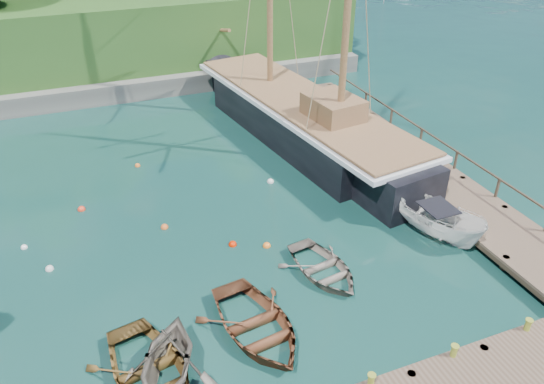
{
  "coord_description": "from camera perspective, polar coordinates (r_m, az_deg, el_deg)",
  "views": [
    {
      "loc": [
        -4.64,
        -13.78,
        13.7
      ],
      "look_at": [
        2.54,
        4.16,
        2.0
      ],
      "focal_mm": 35.0,
      "sensor_mm": 36.0,
      "label": 1
    }
  ],
  "objects": [
    {
      "name": "mooring_buoy_7",
      "position": [
        22.73,
        -0.57,
        -5.87
      ],
      "size": [
        0.34,
        0.34,
        0.34
      ],
      "primitive_type": "sphere",
      "color": "orange",
      "rests_on": "ground"
    },
    {
      "name": "mooring_buoy_4",
      "position": [
        26.64,
        -19.79,
        -1.83
      ],
      "size": [
        0.36,
        0.36,
        0.36
      ],
      "primitive_type": "sphere",
      "color": "red",
      "rests_on": "ground"
    },
    {
      "name": "rowboat_0",
      "position": [
        18.07,
        -12.88,
        -19.2
      ],
      "size": [
        4.08,
        5.12,
        0.95
      ],
      "primitive_type": "imported",
      "rotation": [
        0.0,
        0.0,
        0.19
      ],
      "color": "brown",
      "rests_on": "ground"
    },
    {
      "name": "mooring_buoy_3",
      "position": [
        27.29,
        -0.17,
        1.06
      ],
      "size": [
        0.36,
        0.36,
        0.36
      ],
      "primitive_type": "sphere",
      "color": "silver",
      "rests_on": "ground"
    },
    {
      "name": "cabin_boat_white",
      "position": [
        24.49,
        16.96,
        -4.39
      ],
      "size": [
        3.08,
        4.96,
        1.8
      ],
      "primitive_type": "imported",
      "rotation": [
        0.0,
        0.0,
        0.31
      ],
      "color": "white",
      "rests_on": "ground"
    },
    {
      "name": "mooring_buoy_2",
      "position": [
        22.87,
        -4.25,
        -5.71
      ],
      "size": [
        0.35,
        0.35,
        0.35
      ],
      "primitive_type": "sphere",
      "color": "red",
      "rests_on": "ground"
    },
    {
      "name": "mooring_buoy_0",
      "position": [
        23.31,
        -22.8,
        -7.7
      ],
      "size": [
        0.34,
        0.34,
        0.34
      ],
      "primitive_type": "sphere",
      "color": "silver",
      "rests_on": "ground"
    },
    {
      "name": "rowboat_2",
      "position": [
        19.01,
        -1.68,
        -14.93
      ],
      "size": [
        3.96,
        5.09,
        0.97
      ],
      "primitive_type": "imported",
      "rotation": [
        0.0,
        0.0,
        0.14
      ],
      "color": "#5A311C",
      "rests_on": "ground"
    },
    {
      "name": "mooring_buoy_5",
      "position": [
        29.73,
        -14.25,
        2.71
      ],
      "size": [
        0.29,
        0.29,
        0.29
      ],
      "primitive_type": "sphere",
      "color": "orange",
      "rests_on": "ground"
    },
    {
      "name": "bollard_4",
      "position": [
        20.56,
        25.3,
        -14.4
      ],
      "size": [
        0.26,
        0.26,
        0.45
      ],
      "primitive_type": "cylinder",
      "color": "olive",
      "rests_on": "ground"
    },
    {
      "name": "ground",
      "position": [
        19.98,
        -2.38,
        -12.14
      ],
      "size": [
        160.0,
        160.0,
        0.0
      ],
      "primitive_type": "plane",
      "color": "#10312C",
      "rests_on": "ground"
    },
    {
      "name": "rowboat_1",
      "position": [
        18.0,
        -10.94,
        -19.16
      ],
      "size": [
        4.44,
        4.71,
        1.97
      ],
      "primitive_type": "imported",
      "rotation": [
        0.0,
        0.0,
        -0.41
      ],
      "color": "#61594E",
      "rests_on": "ground"
    },
    {
      "name": "mooring_buoy_6",
      "position": [
        24.98,
        -25.09,
        -5.47
      ],
      "size": [
        0.28,
        0.28,
        0.28
      ],
      "primitive_type": "sphere",
      "color": "white",
      "rests_on": "ground"
    },
    {
      "name": "rowboat_3",
      "position": [
        21.41,
        5.49,
        -8.77
      ],
      "size": [
        3.26,
        4.17,
        0.79
      ],
      "primitive_type": "imported",
      "rotation": [
        0.0,
        0.0,
        0.15
      ],
      "color": "#70665B",
      "rests_on": "ground"
    },
    {
      "name": "mooring_buoy_1",
      "position": [
        24.33,
        -11.47,
        -3.79
      ],
      "size": [
        0.34,
        0.34,
        0.34
      ],
      "primitive_type": "sphere",
      "color": "orange",
      "rests_on": "ground"
    },
    {
      "name": "dock_east",
      "position": [
        29.47,
        14.3,
        3.4
      ],
      "size": [
        3.2,
        24.0,
        1.1
      ],
      "color": "#4F3B2E",
      "rests_on": "ground"
    },
    {
      "name": "schooner",
      "position": [
        31.59,
        3.17,
        7.54
      ],
      "size": [
        7.31,
        26.18,
        19.0
      ],
      "rotation": [
        0.0,
        0.0,
        0.14
      ],
      "color": "black",
      "rests_on": "ground"
    },
    {
      "name": "bollard_3",
      "position": [
        18.87,
        18.56,
        -17.55
      ],
      "size": [
        0.26,
        0.26,
        0.45
      ],
      "primitive_type": "cylinder",
      "color": "olive",
      "rests_on": "ground"
    }
  ]
}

